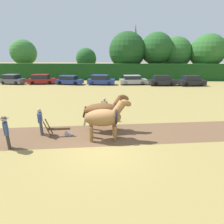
% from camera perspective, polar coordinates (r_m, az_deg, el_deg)
% --- Properties ---
extents(ground_plane, '(240.00, 240.00, 0.00)m').
position_cam_1_polar(ground_plane, '(9.47, -2.51, -10.51)').
color(ground_plane, '#998447').
extents(plowed_furrow_strip, '(31.84, 7.32, 0.01)m').
position_cam_1_polar(plowed_furrow_strip, '(11.50, -27.66, -7.32)').
color(plowed_furrow_strip, brown).
rests_on(plowed_furrow_strip, ground).
extents(hedgerow, '(64.55, 1.71, 3.07)m').
position_cam_1_polar(hedgerow, '(34.99, 1.68, 12.99)').
color(hedgerow, '#194719').
rests_on(hedgerow, ground).
extents(tree_far_left, '(5.40, 5.40, 7.90)m').
position_cam_1_polar(tree_far_left, '(43.75, -26.91, 16.93)').
color(tree_far_left, '#423323').
rests_on(tree_far_left, ground).
extents(tree_left, '(4.47, 4.47, 6.19)m').
position_cam_1_polar(tree_left, '(40.87, -8.42, 16.90)').
color(tree_left, brown).
rests_on(tree_left, ground).
extents(tree_center_left, '(7.57, 7.57, 9.28)m').
position_cam_1_polar(tree_center_left, '(38.52, 5.00, 19.26)').
color(tree_center_left, brown).
rests_on(tree_center_left, ground).
extents(tree_center, '(6.47, 6.47, 9.11)m').
position_cam_1_polar(tree_center, '(39.04, 14.31, 19.34)').
color(tree_center, '#4C3823').
rests_on(tree_center, ground).
extents(tree_center_right, '(6.76, 6.76, 8.40)m').
position_cam_1_polar(tree_center_right, '(41.52, 20.00, 17.56)').
color(tree_center_right, '#4C3823').
rests_on(tree_center_right, ground).
extents(tree_right, '(6.79, 6.79, 8.74)m').
position_cam_1_polar(tree_right, '(41.99, 28.64, 16.95)').
color(tree_right, '#423323').
rests_on(tree_right, ground).
extents(church_spire, '(2.40, 2.40, 15.59)m').
position_cam_1_polar(church_spire, '(69.03, 7.49, 20.75)').
color(church_spire, gray).
rests_on(church_spire, ground).
extents(draft_horse_lead_left, '(2.71, 1.25, 2.36)m').
position_cam_1_polar(draft_horse_lead_left, '(9.52, -2.32, -1.75)').
color(draft_horse_lead_left, brown).
rests_on(draft_horse_lead_left, ground).
extents(draft_horse_lead_right, '(2.90, 1.19, 2.36)m').
position_cam_1_polar(draft_horse_lead_right, '(10.69, -2.62, 0.63)').
color(draft_horse_lead_right, brown).
rests_on(draft_horse_lead_right, ground).
extents(plow, '(1.59, 0.54, 1.13)m').
position_cam_1_polar(plow, '(10.68, -16.30, -5.95)').
color(plow, '#4C331E').
rests_on(plow, ground).
extents(farmer_at_plow, '(0.34, 0.63, 1.62)m').
position_cam_1_polar(farmer_at_plow, '(11.04, -22.39, -2.37)').
color(farmer_at_plow, '#4C4C4C').
rests_on(farmer_at_plow, ground).
extents(farmer_beside_team, '(0.53, 0.45, 1.62)m').
position_cam_1_polar(farmer_beside_team, '(12.71, -2.48, 1.58)').
color(farmer_beside_team, '#4C4C4C').
rests_on(farmer_beside_team, ground).
extents(farmer_onlooker_left, '(0.43, 0.58, 1.72)m').
position_cam_1_polar(farmer_onlooker_left, '(10.10, -31.30, -5.09)').
color(farmer_onlooker_left, '#38332D').
rests_on(farmer_onlooker_left, ground).
extents(parked_car_far_left, '(4.04, 2.24, 1.58)m').
position_cam_1_polar(parked_car_far_left, '(33.95, -29.77, 9.21)').
color(parked_car_far_left, '#565B66').
rests_on(parked_car_far_left, ground).
extents(parked_car_left, '(4.62, 2.46, 1.57)m').
position_cam_1_polar(parked_car_left, '(31.94, -21.96, 9.85)').
color(parked_car_left, maroon).
rests_on(parked_car_left, ground).
extents(parked_car_center_left, '(4.55, 2.36, 1.43)m').
position_cam_1_polar(parked_car_center_left, '(30.06, -13.82, 10.08)').
color(parked_car_center_left, navy).
rests_on(parked_car_center_left, ground).
extents(parked_car_center, '(4.38, 1.86, 1.57)m').
position_cam_1_polar(parked_car_center, '(28.99, -3.66, 10.39)').
color(parked_car_center, navy).
rests_on(parked_car_center, ground).
extents(parked_car_center_right, '(4.63, 2.44, 1.49)m').
position_cam_1_polar(parked_car_center_right, '(29.34, 6.78, 10.35)').
color(parked_car_center_right, '#9E9EA8').
rests_on(parked_car_center_right, ground).
extents(parked_car_right, '(4.20, 2.10, 1.58)m').
position_cam_1_polar(parked_car_right, '(29.25, 16.03, 9.84)').
color(parked_car_right, black).
rests_on(parked_car_right, ground).
extents(parked_car_far_right, '(4.30, 2.44, 1.57)m').
position_cam_1_polar(parked_car_far_right, '(30.63, 24.45, 9.26)').
color(parked_car_far_right, black).
rests_on(parked_car_far_right, ground).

